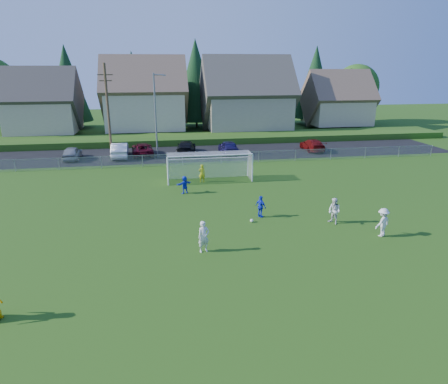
{
  "coord_description": "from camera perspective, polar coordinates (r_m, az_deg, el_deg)",
  "views": [
    {
      "loc": [
        -4.24,
        -17.86,
        9.73
      ],
      "look_at": [
        0.0,
        8.0,
        1.4
      ],
      "focal_mm": 32.0,
      "sensor_mm": 36.0,
      "label": 1
    }
  ],
  "objects": [
    {
      "name": "ground",
      "position": [
        20.77,
        3.63,
        -10.33
      ],
      "size": [
        160.0,
        160.0,
        0.0
      ],
      "primitive_type": "plane",
      "color": "#193D0C",
      "rests_on": "ground"
    },
    {
      "name": "asphalt_lot",
      "position": [
        46.58,
        -3.9,
        5.55
      ],
      "size": [
        60.0,
        60.0,
        0.0
      ],
      "primitive_type": "plane",
      "color": "black",
      "rests_on": "ground"
    },
    {
      "name": "grass_embankment",
      "position": [
        53.84,
        -4.69,
        7.6
      ],
      "size": [
        70.0,
        6.0,
        0.8
      ],
      "primitive_type": "cube",
      "color": "#1E420F",
      "rests_on": "ground"
    },
    {
      "name": "soccer_ball",
      "position": [
        26.03,
        3.98,
        -4.1
      ],
      "size": [
        0.22,
        0.22,
        0.22
      ],
      "primitive_type": "sphere",
      "color": "white",
      "rests_on": "ground"
    },
    {
      "name": "player_white_a",
      "position": [
        21.75,
        -2.93,
        -6.39
      ],
      "size": [
        0.74,
        0.6,
        1.77
      ],
      "primitive_type": "imported",
      "rotation": [
        0.0,
        0.0,
        0.31
      ],
      "color": "silver",
      "rests_on": "ground"
    },
    {
      "name": "player_white_b",
      "position": [
        26.45,
        15.47,
        -2.64
      ],
      "size": [
        0.95,
        1.03,
        1.71
      ],
      "primitive_type": "imported",
      "rotation": [
        0.0,
        0.0,
        -1.11
      ],
      "color": "silver",
      "rests_on": "ground"
    },
    {
      "name": "player_white_c",
      "position": [
        25.46,
        21.72,
        -4.05
      ],
      "size": [
        1.29,
        1.06,
        1.74
      ],
      "primitive_type": "imported",
      "rotation": [
        0.0,
        0.0,
        3.58
      ],
      "color": "silver",
      "rests_on": "ground"
    },
    {
      "name": "player_blue_a",
      "position": [
        26.73,
        5.27,
        -2.09
      ],
      "size": [
        0.78,
        0.92,
        1.48
      ],
      "primitive_type": "imported",
      "rotation": [
        0.0,
        0.0,
        2.16
      ],
      "color": "#152DCA",
      "rests_on": "ground"
    },
    {
      "name": "player_blue_b",
      "position": [
        31.77,
        -5.65,
        1.05
      ],
      "size": [
        1.35,
        1.0,
        1.42
      ],
      "primitive_type": "imported",
      "rotation": [
        0.0,
        0.0,
        3.64
      ],
      "color": "#152DCA",
      "rests_on": "ground"
    },
    {
      "name": "goalkeeper",
      "position": [
        34.71,
        -3.17,
        2.69
      ],
      "size": [
        0.61,
        0.42,
        1.58
      ],
      "primitive_type": "imported",
      "rotation": [
        0.0,
        0.0,
        3.22
      ],
      "color": "yellow",
      "rests_on": "ground"
    },
    {
      "name": "car_a",
      "position": [
        46.31,
        -20.89,
        5.23
      ],
      "size": [
        1.73,
        4.14,
        1.4
      ],
      "primitive_type": "imported",
      "rotation": [
        0.0,
        0.0,
        3.16
      ],
      "color": "gray",
      "rests_on": "ground"
    },
    {
      "name": "car_b",
      "position": [
        45.75,
        -14.64,
        5.82
      ],
      "size": [
        1.87,
        4.98,
        1.62
      ],
      "primitive_type": "imported",
      "rotation": [
        0.0,
        0.0,
        3.17
      ],
      "color": "white",
      "rests_on": "ground"
    },
    {
      "name": "car_c",
      "position": [
        46.35,
        -11.59,
        6.01
      ],
      "size": [
        2.63,
        5.04,
        1.35
      ],
      "primitive_type": "imported",
      "rotation": [
        0.0,
        0.0,
        3.22
      ],
      "color": "#500917",
      "rests_on": "ground"
    },
    {
      "name": "car_d",
      "position": [
        46.53,
        -5.45,
        6.4
      ],
      "size": [
        2.69,
        5.22,
        1.45
      ],
      "primitive_type": "imported",
      "rotation": [
        0.0,
        0.0,
        3.01
      ],
      "color": "black",
      "rests_on": "ground"
    },
    {
      "name": "car_e",
      "position": [
        46.21,
        0.63,
        6.44
      ],
      "size": [
        1.94,
        4.52,
        1.52
      ],
      "primitive_type": "imported",
      "rotation": [
        0.0,
        0.0,
        3.17
      ],
      "color": "#1B154B",
      "rests_on": "ground"
    },
    {
      "name": "car_g",
      "position": [
        49.01,
        12.51,
        6.59
      ],
      "size": [
        2.07,
        4.79,
        1.38
      ],
      "primitive_type": "imported",
      "rotation": [
        0.0,
        0.0,
        3.11
      ],
      "color": "#680C0B",
      "rests_on": "ground"
    },
    {
      "name": "soccer_goal",
      "position": [
        35.12,
        -2.13,
        4.28
      ],
      "size": [
        7.42,
        1.9,
        2.5
      ],
      "color": "white",
      "rests_on": "ground"
    },
    {
      "name": "chainlink_fence",
      "position": [
        41.1,
        -3.17,
        4.81
      ],
      "size": [
        52.06,
        0.06,
        1.2
      ],
      "color": "gray",
      "rests_on": "ground"
    },
    {
      "name": "streetlight",
      "position": [
        44.13,
        -9.7,
        11.03
      ],
      "size": [
        1.38,
        0.18,
        9.0
      ],
      "color": "slate",
      "rests_on": "ground"
    },
    {
      "name": "utility_pole",
      "position": [
        45.4,
        -16.23,
        11.16
      ],
      "size": [
        1.6,
        0.26,
        10.0
      ],
      "color": "#473321",
      "rests_on": "ground"
    },
    {
      "name": "houses_row",
      "position": [
        60.69,
        -3.55,
        15.34
      ],
      "size": [
        53.9,
        11.45,
        13.27
      ],
      "color": "tan",
      "rests_on": "ground"
    },
    {
      "name": "tree_row",
      "position": [
        66.86,
        -4.94,
        15.15
      ],
      "size": [
        65.98,
        12.36,
        13.8
      ],
      "color": "#382616",
      "rests_on": "ground"
    }
  ]
}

